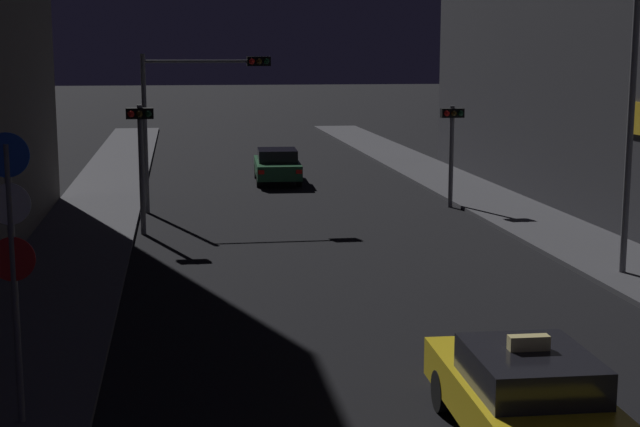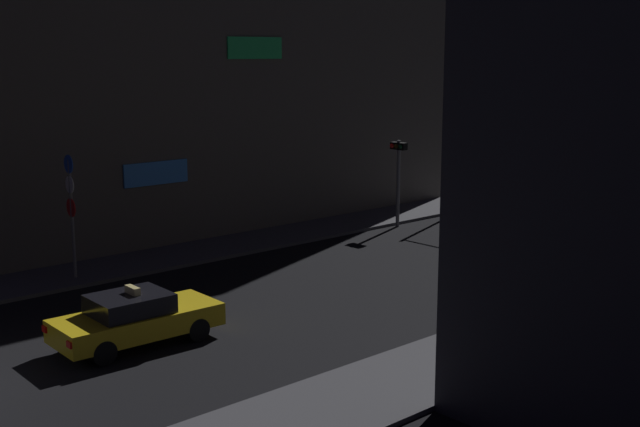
{
  "view_description": "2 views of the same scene",
  "coord_description": "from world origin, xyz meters",
  "px_view_note": "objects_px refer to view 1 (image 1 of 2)",
  "views": [
    {
      "loc": [
        -4.15,
        -5.92,
        5.42
      ],
      "look_at": [
        -1.07,
        14.46,
        1.86
      ],
      "focal_mm": 52.69,
      "sensor_mm": 36.0,
      "label": 1
    },
    {
      "loc": [
        19.34,
        -4.57,
        7.65
      ],
      "look_at": [
        -0.3,
        13.13,
        2.5
      ],
      "focal_mm": 46.44,
      "sensor_mm": 36.0,
      "label": 2
    }
  ],
  "objects_px": {
    "sign_pole_left": "(12,250)",
    "street_lamp_near_block": "(635,51)",
    "taxi": "(525,396)",
    "traffic_light_overhead": "(193,98)",
    "traffic_light_left_kerb": "(141,143)",
    "traffic_light_right_kerb": "(452,135)",
    "far_car": "(277,165)"
  },
  "relations": [
    {
      "from": "traffic_light_left_kerb",
      "to": "sign_pole_left",
      "type": "relative_size",
      "value": 0.92
    },
    {
      "from": "far_car",
      "to": "sign_pole_left",
      "type": "distance_m",
      "value": 26.33
    },
    {
      "from": "traffic_light_right_kerb",
      "to": "sign_pole_left",
      "type": "height_order",
      "value": "sign_pole_left"
    },
    {
      "from": "taxi",
      "to": "sign_pole_left",
      "type": "xyz_separation_m",
      "value": [
        -7.0,
        1.64,
        1.93
      ]
    },
    {
      "from": "traffic_light_left_kerb",
      "to": "traffic_light_right_kerb",
      "type": "distance_m",
      "value": 11.08
    },
    {
      "from": "far_car",
      "to": "traffic_light_overhead",
      "type": "distance_m",
      "value": 8.31
    },
    {
      "from": "traffic_light_overhead",
      "to": "sign_pole_left",
      "type": "distance_m",
      "value": 18.89
    },
    {
      "from": "sign_pole_left",
      "to": "street_lamp_near_block",
      "type": "bearing_deg",
      "value": 30.14
    },
    {
      "from": "taxi",
      "to": "street_lamp_near_block",
      "type": "distance_m",
      "value": 11.91
    },
    {
      "from": "traffic_light_left_kerb",
      "to": "street_lamp_near_block",
      "type": "height_order",
      "value": "street_lamp_near_block"
    },
    {
      "from": "traffic_light_overhead",
      "to": "far_car",
      "type": "bearing_deg",
      "value": 62.7
    },
    {
      "from": "street_lamp_near_block",
      "to": "traffic_light_left_kerb",
      "type": "bearing_deg",
      "value": 148.3
    },
    {
      "from": "taxi",
      "to": "traffic_light_left_kerb",
      "type": "relative_size",
      "value": 1.16
    },
    {
      "from": "sign_pole_left",
      "to": "taxi",
      "type": "bearing_deg",
      "value": -13.22
    },
    {
      "from": "far_car",
      "to": "street_lamp_near_block",
      "type": "bearing_deg",
      "value": -69.89
    },
    {
      "from": "sign_pole_left",
      "to": "street_lamp_near_block",
      "type": "distance_m",
      "value": 15.25
    },
    {
      "from": "sign_pole_left",
      "to": "far_car",
      "type": "bearing_deg",
      "value": 75.89
    },
    {
      "from": "sign_pole_left",
      "to": "traffic_light_overhead",
      "type": "bearing_deg",
      "value": 81.23
    },
    {
      "from": "taxi",
      "to": "traffic_light_left_kerb",
      "type": "distance_m",
      "value": 17.52
    },
    {
      "from": "traffic_light_right_kerb",
      "to": "street_lamp_near_block",
      "type": "xyz_separation_m",
      "value": [
        1.19,
        -10.67,
        2.86
      ]
    },
    {
      "from": "traffic_light_left_kerb",
      "to": "traffic_light_right_kerb",
      "type": "bearing_deg",
      "value": 18.02
    },
    {
      "from": "taxi",
      "to": "traffic_light_overhead",
      "type": "relative_size",
      "value": 0.84
    },
    {
      "from": "taxi",
      "to": "far_car",
      "type": "height_order",
      "value": "taxi"
    },
    {
      "from": "far_car",
      "to": "traffic_light_right_kerb",
      "type": "distance_m",
      "value": 9.22
    },
    {
      "from": "traffic_light_left_kerb",
      "to": "far_car",
      "type": "bearing_deg",
      "value": 64.22
    },
    {
      "from": "taxi",
      "to": "traffic_light_overhead",
      "type": "bearing_deg",
      "value": 101.5
    },
    {
      "from": "traffic_light_overhead",
      "to": "street_lamp_near_block",
      "type": "distance_m",
      "value": 15.08
    },
    {
      "from": "taxi",
      "to": "traffic_light_right_kerb",
      "type": "distance_m",
      "value": 20.49
    },
    {
      "from": "traffic_light_left_kerb",
      "to": "sign_pole_left",
      "type": "height_order",
      "value": "sign_pole_left"
    },
    {
      "from": "traffic_light_right_kerb",
      "to": "street_lamp_near_block",
      "type": "distance_m",
      "value": 11.11
    },
    {
      "from": "far_car",
      "to": "sign_pole_left",
      "type": "relative_size",
      "value": 1.08
    },
    {
      "from": "taxi",
      "to": "sign_pole_left",
      "type": "height_order",
      "value": "sign_pole_left"
    }
  ]
}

